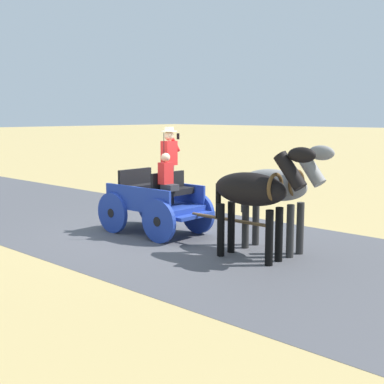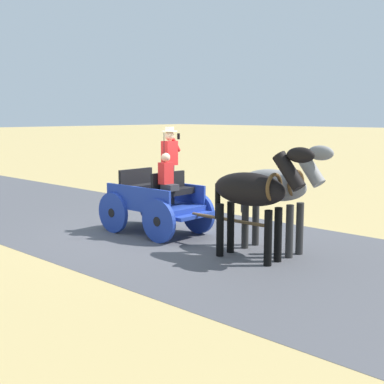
% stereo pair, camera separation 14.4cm
% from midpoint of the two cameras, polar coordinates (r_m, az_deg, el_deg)
% --- Properties ---
extents(ground_plane, '(200.00, 200.00, 0.00)m').
position_cam_midpoint_polar(ground_plane, '(12.68, -4.06, -4.43)').
color(ground_plane, tan).
extents(road_surface, '(6.20, 160.00, 0.01)m').
position_cam_midpoint_polar(road_surface, '(12.68, -4.06, -4.41)').
color(road_surface, '#4C4C51').
rests_on(road_surface, ground).
extents(horse_drawn_carriage, '(1.48, 4.51, 2.50)m').
position_cam_midpoint_polar(horse_drawn_carriage, '(12.53, -4.03, -0.78)').
color(horse_drawn_carriage, '#1E3899').
rests_on(horse_drawn_carriage, ground).
extents(horse_near_side, '(0.57, 2.13, 2.21)m').
position_cam_midpoint_polar(horse_near_side, '(10.86, 8.75, 0.46)').
color(horse_near_side, gray).
rests_on(horse_near_side, ground).
extents(horse_off_side, '(0.69, 2.14, 2.21)m').
position_cam_midpoint_polar(horse_off_side, '(10.21, 6.33, 0.01)').
color(horse_off_side, black).
rests_on(horse_off_side, ground).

